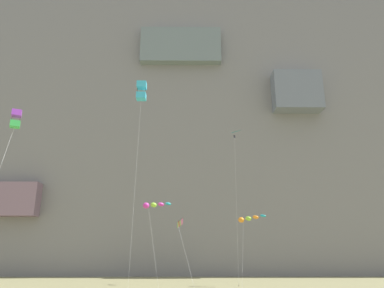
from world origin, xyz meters
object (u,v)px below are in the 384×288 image
at_px(kite_windsock_high_right, 248,219).
at_px(kite_banner_upper_right, 180,224).
at_px(kite_delta_near_cliff, 233,139).
at_px(kite_windsock_low_left, 153,205).
at_px(kite_box_far_left, 16,119).
at_px(kite_box_mid_left, 141,91).

xyz_separation_m(kite_windsock_high_right, kite_banner_upper_right, (-8.44, -6.95, -1.23)).
distance_m(kite_banner_upper_right, kite_delta_near_cliff, 17.58).
height_order(kite_banner_upper_right, kite_delta_near_cliff, kite_delta_near_cliff).
height_order(kite_windsock_high_right, kite_delta_near_cliff, kite_delta_near_cliff).
xyz_separation_m(kite_windsock_low_left, kite_box_far_left, (-9.23, -13.77, 4.71)).
xyz_separation_m(kite_box_far_left, kite_delta_near_cliff, (19.48, 23.49, 6.05)).
xyz_separation_m(kite_box_mid_left, kite_box_far_left, (-7.57, -12.68, -8.43)).
relative_size(kite_box_mid_left, kite_banner_upper_right, 2.83).
xyz_separation_m(kite_windsock_low_left, kite_banner_upper_right, (3.02, 0.09, -2.05)).
xyz_separation_m(kite_windsock_high_right, kite_box_far_left, (-20.69, -20.81, 5.53)).
bearing_deg(kite_windsock_high_right, kite_box_mid_left, -148.20).
xyz_separation_m(kite_windsock_high_right, kite_windsock_low_left, (-11.46, -7.04, 0.83)).
relative_size(kite_windsock_low_left, kite_banner_upper_right, 1.14).
bearing_deg(kite_windsock_low_left, kite_box_far_left, -123.84).
height_order(kite_box_mid_left, kite_windsock_high_right, kite_box_mid_left).
bearing_deg(kite_delta_near_cliff, kite_banner_upper_right, -126.89).
relative_size(kite_windsock_high_right, kite_delta_near_cliff, 0.42).
bearing_deg(kite_delta_near_cliff, kite_windsock_low_left, -136.50).
distance_m(kite_box_far_left, kite_banner_upper_right, 19.69).
xyz_separation_m(kite_box_mid_left, kite_windsock_high_right, (13.12, 8.13, -13.96)).
height_order(kite_box_mid_left, kite_box_far_left, kite_box_mid_left).
bearing_deg(kite_box_far_left, kite_delta_near_cliff, 50.34).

